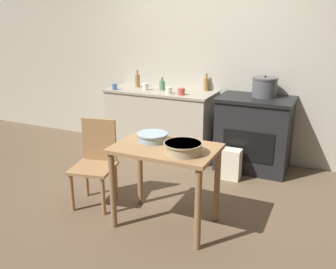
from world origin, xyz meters
name	(u,v)px	position (x,y,z in m)	size (l,w,h in m)	color
ground_plane	(151,197)	(0.00, 0.00, 0.00)	(14.00, 14.00, 0.00)	brown
wall_back	(204,61)	(0.00, 1.58, 1.27)	(8.00, 0.07, 2.55)	#B2AD9E
counter_cabinet	(161,122)	(-0.50, 1.26, 0.45)	(1.47, 0.60, 0.89)	#B2A893
stove	(254,133)	(0.79, 1.25, 0.46)	(0.90, 0.63, 0.91)	black
work_table	(166,162)	(0.37, -0.41, 0.62)	(0.91, 0.60, 0.76)	#997047
chair	(96,161)	(-0.46, -0.32, 0.46)	(0.47, 0.47, 0.86)	#997047
flour_sack	(231,164)	(0.64, 0.82, 0.18)	(0.23, 0.16, 0.37)	beige
stock_pot	(265,87)	(0.86, 1.32, 1.03)	(0.30, 0.30, 0.26)	#4C4C51
mixing_bowl_large	(152,137)	(0.19, -0.33, 0.80)	(0.29, 0.29, 0.07)	#93A8B2
mixing_bowl_small	(183,147)	(0.57, -0.50, 0.81)	(0.33, 0.33, 0.09)	tan
bottle_far_left	(138,80)	(-0.89, 1.34, 0.98)	(0.07, 0.07, 0.24)	olive
bottle_left	(206,84)	(0.06, 1.49, 0.98)	(0.07, 0.07, 0.23)	olive
bottle_mid_left	(162,85)	(-0.49, 1.30, 0.96)	(0.08, 0.08, 0.17)	#517F5B
cup_center_left	(114,87)	(-1.08, 1.04, 0.93)	(0.07, 0.07, 0.08)	#4C6B99
cup_center	(145,87)	(-0.69, 1.19, 0.94)	(0.07, 0.07, 0.09)	silver
cup_center_right	(181,92)	(-0.13, 1.10, 0.93)	(0.09, 0.09, 0.09)	#B74C42
cup_mid_right	(169,90)	(-0.30, 1.11, 0.93)	(0.08, 0.08, 0.09)	silver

